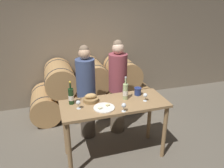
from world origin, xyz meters
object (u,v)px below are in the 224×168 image
at_px(person_right, 118,87).
at_px(tasting_table, 115,112).
at_px(bread_basket, 91,98).
at_px(wine_glass_far_left, 78,103).
at_px(person_left, 86,93).
at_px(wine_glass_left, 124,106).
at_px(blue_crock, 138,91).
at_px(wine_bottle_white, 125,91).
at_px(wine_bottle_red, 71,96).
at_px(cheese_plate, 104,108).
at_px(wine_glass_center, 145,96).

bearing_deg(person_right, tasting_table, -112.22).
bearing_deg(bread_basket, wine_glass_far_left, -141.27).
relative_size(person_left, wine_glass_left, 13.41).
height_order(tasting_table, blue_crock, blue_crock).
relative_size(tasting_table, wine_bottle_white, 4.35).
bearing_deg(bread_basket, tasting_table, -25.03).
height_order(wine_bottle_white, wine_glass_far_left, wine_bottle_white).
height_order(wine_bottle_red, wine_glass_left, wine_bottle_red).
xyz_separation_m(bread_basket, wine_glass_far_left, (-0.21, -0.17, 0.04)).
xyz_separation_m(person_left, wine_glass_far_left, (-0.23, -0.68, 0.17)).
relative_size(wine_bottle_red, blue_crock, 2.95).
bearing_deg(wine_glass_left, cheese_plate, 144.45).
bearing_deg(wine_bottle_white, wine_bottle_red, 173.80).
relative_size(person_right, cheese_plate, 5.80).
xyz_separation_m(tasting_table, cheese_plate, (-0.19, -0.11, 0.16)).
xyz_separation_m(wine_bottle_white, wine_glass_left, (-0.15, -0.35, -0.04)).
bearing_deg(wine_glass_left, tasting_table, 98.71).
bearing_deg(wine_bottle_red, bread_basket, -1.63).
distance_m(blue_crock, cheese_plate, 0.68).
bearing_deg(cheese_plate, wine_bottle_white, 25.42).
height_order(tasting_table, person_right, person_right).
relative_size(person_right, wine_bottle_white, 4.80).
distance_m(person_left, bread_basket, 0.53).
distance_m(person_left, wine_glass_far_left, 0.74).
distance_m(blue_crock, wine_glass_left, 0.58).
distance_m(wine_glass_left, wine_glass_center, 0.46).
bearing_deg(person_right, wine_bottle_red, -150.27).
bearing_deg(person_left, cheese_plate, -81.94).
distance_m(wine_bottle_white, wine_glass_left, 0.38).
bearing_deg(person_right, wine_bottle_white, -97.33).
height_order(blue_crock, cheese_plate, blue_crock).
bearing_deg(wine_bottle_red, wine_glass_left, -33.81).
height_order(tasting_table, wine_bottle_red, wine_bottle_red).
distance_m(person_right, wine_bottle_white, 0.62).
xyz_separation_m(person_right, cheese_plate, (-0.46, -0.77, 0.06)).
xyz_separation_m(blue_crock, wine_glass_center, (0.02, -0.23, 0.02)).
distance_m(tasting_table, wine_glass_center, 0.52).
distance_m(cheese_plate, wine_glass_far_left, 0.36).
xyz_separation_m(person_left, cheese_plate, (0.11, -0.77, 0.09)).
xyz_separation_m(tasting_table, wine_bottle_white, (0.19, 0.07, 0.28)).
bearing_deg(tasting_table, wine_bottle_red, 165.33).
height_order(wine_bottle_red, wine_glass_center, wine_bottle_red).
bearing_deg(bread_basket, person_left, 87.24).
xyz_separation_m(wine_bottle_white, wine_glass_far_left, (-0.73, -0.09, -0.04)).
height_order(tasting_table, cheese_plate, cheese_plate).
bearing_deg(tasting_table, wine_glass_center, -9.18).
bearing_deg(tasting_table, wine_glass_left, -81.29).
relative_size(tasting_table, wine_bottle_red, 4.47).
bearing_deg(wine_glass_center, wine_bottle_white, 150.89).
relative_size(bread_basket, wine_glass_far_left, 1.81).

